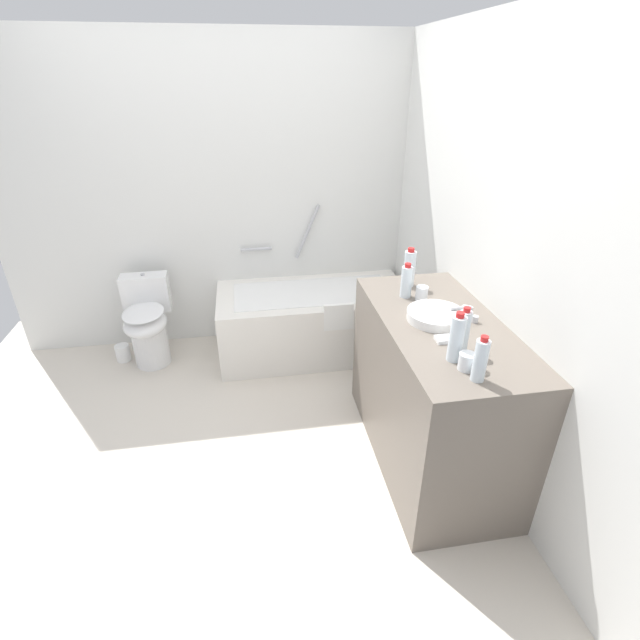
{
  "coord_description": "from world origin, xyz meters",
  "views": [
    {
      "loc": [
        0.17,
        -2.24,
        2.02
      ],
      "look_at": [
        0.57,
        0.16,
        0.73
      ],
      "focal_mm": 26.12,
      "sensor_mm": 36.0,
      "label": 1
    }
  ],
  "objects_px": {
    "water_bottle_3": "(463,331)",
    "drinking_glass_0": "(422,293)",
    "sink_basin": "(436,316)",
    "sink_faucet": "(468,312)",
    "bathtub": "(313,319)",
    "water_bottle_2": "(457,338)",
    "water_bottle_0": "(406,281)",
    "soap_dish": "(445,339)",
    "water_bottle_1": "(409,268)",
    "drinking_glass_1": "(467,361)",
    "toilet": "(147,323)",
    "water_bottle_4": "(481,360)",
    "toilet_paper_roll": "(123,353)"
  },
  "relations": [
    {
      "from": "sink_basin",
      "to": "water_bottle_0",
      "type": "bearing_deg",
      "value": 101.55
    },
    {
      "from": "water_bottle_1",
      "to": "water_bottle_4",
      "type": "xyz_separation_m",
      "value": [
        -0.04,
        -0.98,
        -0.01
      ]
    },
    {
      "from": "drinking_glass_1",
      "to": "toilet_paper_roll",
      "type": "bearing_deg",
      "value": 136.95
    },
    {
      "from": "bathtub",
      "to": "sink_basin",
      "type": "height_order",
      "value": "bathtub"
    },
    {
      "from": "sink_faucet",
      "to": "toilet",
      "type": "bearing_deg",
      "value": 145.81
    },
    {
      "from": "sink_basin",
      "to": "water_bottle_0",
      "type": "relative_size",
      "value": 1.48
    },
    {
      "from": "toilet",
      "to": "water_bottle_1",
      "type": "height_order",
      "value": "water_bottle_1"
    },
    {
      "from": "sink_basin",
      "to": "sink_faucet",
      "type": "bearing_deg",
      "value": 0.0
    },
    {
      "from": "bathtub",
      "to": "toilet",
      "type": "bearing_deg",
      "value": 178.62
    },
    {
      "from": "drinking_glass_1",
      "to": "sink_basin",
      "type": "bearing_deg",
      "value": 84.41
    },
    {
      "from": "water_bottle_0",
      "to": "water_bottle_1",
      "type": "xyz_separation_m",
      "value": [
        0.07,
        0.15,
        0.02
      ]
    },
    {
      "from": "toilet",
      "to": "drinking_glass_0",
      "type": "height_order",
      "value": "drinking_glass_0"
    },
    {
      "from": "toilet",
      "to": "water_bottle_2",
      "type": "relative_size",
      "value": 2.9
    },
    {
      "from": "toilet_paper_roll",
      "to": "soap_dish",
      "type": "bearing_deg",
      "value": -38.89
    },
    {
      "from": "drinking_glass_1",
      "to": "water_bottle_3",
      "type": "bearing_deg",
      "value": 73.39
    },
    {
      "from": "water_bottle_4",
      "to": "soap_dish",
      "type": "relative_size",
      "value": 2.31
    },
    {
      "from": "water_bottle_1",
      "to": "water_bottle_3",
      "type": "distance_m",
      "value": 0.75
    },
    {
      "from": "toilet",
      "to": "sink_basin",
      "type": "relative_size",
      "value": 2.29
    },
    {
      "from": "water_bottle_2",
      "to": "drinking_glass_1",
      "type": "relative_size",
      "value": 3.04
    },
    {
      "from": "water_bottle_2",
      "to": "water_bottle_1",
      "type": "bearing_deg",
      "value": 85.11
    },
    {
      "from": "bathtub",
      "to": "water_bottle_2",
      "type": "relative_size",
      "value": 6.3
    },
    {
      "from": "water_bottle_3",
      "to": "drinking_glass_0",
      "type": "distance_m",
      "value": 0.55
    },
    {
      "from": "bathtub",
      "to": "sink_faucet",
      "type": "xyz_separation_m",
      "value": [
        0.63,
        -1.26,
        0.64
      ]
    },
    {
      "from": "soap_dish",
      "to": "water_bottle_1",
      "type": "bearing_deg",
      "value": 86.28
    },
    {
      "from": "water_bottle_0",
      "to": "water_bottle_3",
      "type": "distance_m",
      "value": 0.61
    },
    {
      "from": "water_bottle_1",
      "to": "drinking_glass_0",
      "type": "relative_size",
      "value": 2.9
    },
    {
      "from": "sink_faucet",
      "to": "water_bottle_3",
      "type": "relative_size",
      "value": 0.69
    },
    {
      "from": "drinking_glass_0",
      "to": "water_bottle_2",
      "type": "bearing_deg",
      "value": -97.12
    },
    {
      "from": "bathtub",
      "to": "water_bottle_2",
      "type": "bearing_deg",
      "value": -76.69
    },
    {
      "from": "water_bottle_3",
      "to": "water_bottle_4",
      "type": "bearing_deg",
      "value": -97.97
    },
    {
      "from": "drinking_glass_1",
      "to": "soap_dish",
      "type": "relative_size",
      "value": 0.86
    },
    {
      "from": "water_bottle_1",
      "to": "sink_basin",
      "type": "bearing_deg",
      "value": -90.67
    },
    {
      "from": "water_bottle_3",
      "to": "drinking_glass_1",
      "type": "bearing_deg",
      "value": -106.61
    },
    {
      "from": "sink_basin",
      "to": "water_bottle_0",
      "type": "distance_m",
      "value": 0.32
    },
    {
      "from": "water_bottle_0",
      "to": "drinking_glass_1",
      "type": "xyz_separation_m",
      "value": [
        0.02,
        -0.76,
        -0.05
      ]
    },
    {
      "from": "water_bottle_4",
      "to": "drinking_glass_0",
      "type": "bearing_deg",
      "value": 86.8
    },
    {
      "from": "water_bottle_3",
      "to": "water_bottle_1",
      "type": "bearing_deg",
      "value": 89.66
    },
    {
      "from": "bathtub",
      "to": "toilet_paper_roll",
      "type": "xyz_separation_m",
      "value": [
        -1.52,
        0.08,
        -0.21
      ]
    },
    {
      "from": "toilet",
      "to": "water_bottle_1",
      "type": "bearing_deg",
      "value": 62.55
    },
    {
      "from": "sink_basin",
      "to": "water_bottle_3",
      "type": "distance_m",
      "value": 0.31
    },
    {
      "from": "soap_dish",
      "to": "sink_basin",
      "type": "bearing_deg",
      "value": 79.96
    },
    {
      "from": "water_bottle_2",
      "to": "soap_dish",
      "type": "height_order",
      "value": "water_bottle_2"
    },
    {
      "from": "sink_faucet",
      "to": "water_bottle_0",
      "type": "height_order",
      "value": "water_bottle_0"
    },
    {
      "from": "water_bottle_2",
      "to": "drinking_glass_0",
      "type": "xyz_separation_m",
      "value": [
        0.08,
        0.61,
        -0.07
      ]
    },
    {
      "from": "bathtub",
      "to": "water_bottle_0",
      "type": "xyz_separation_m",
      "value": [
        0.39,
        -0.96,
        0.71
      ]
    },
    {
      "from": "water_bottle_4",
      "to": "soap_dish",
      "type": "distance_m",
      "value": 0.33
    },
    {
      "from": "water_bottle_4",
      "to": "toilet_paper_roll",
      "type": "distance_m",
      "value": 2.85
    },
    {
      "from": "toilet",
      "to": "water_bottle_4",
      "type": "distance_m",
      "value": 2.58
    },
    {
      "from": "toilet_paper_roll",
      "to": "water_bottle_0",
      "type": "bearing_deg",
      "value": -28.64
    },
    {
      "from": "water_bottle_1",
      "to": "water_bottle_4",
      "type": "bearing_deg",
      "value": -92.16
    }
  ]
}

